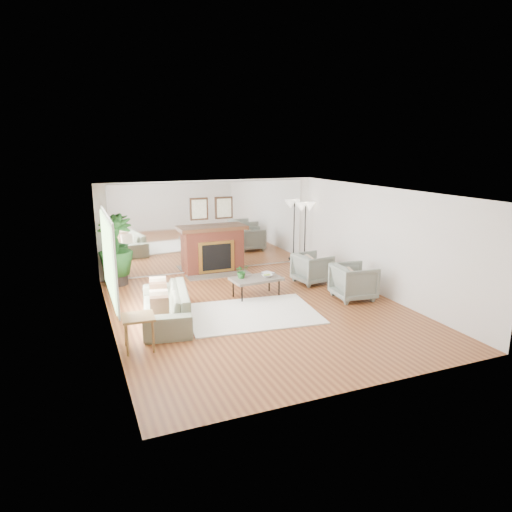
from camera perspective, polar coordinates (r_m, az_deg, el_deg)
name	(u,v)px	position (r m, az deg, el deg)	size (l,w,h in m)	color
ground	(261,311)	(9.71, 0.61, -6.83)	(7.00, 7.00, 0.00)	brown
wall_left	(109,267)	(8.66, -17.91, -1.35)	(0.02, 7.00, 2.50)	silver
wall_right	(381,242)	(10.84, 15.35, 1.73)	(0.02, 7.00, 2.50)	silver
wall_back	(211,226)	(12.57, -5.60, 3.72)	(6.00, 0.02, 2.50)	silver
mirror_panel	(212,226)	(12.55, -5.58, 3.70)	(5.40, 0.04, 2.40)	silver
window_panel	(108,257)	(9.03, -17.98, -0.11)	(0.04, 2.40, 1.50)	#B2E09E
fireplace	(214,249)	(12.47, -5.23, 0.88)	(1.85, 0.83, 2.05)	brown
area_rug	(252,314)	(9.49, -0.47, -7.21)	(2.63, 1.88, 0.03)	white
coffee_table	(256,279)	(10.45, 0.02, -2.93)	(1.19, 0.75, 0.45)	#5D5449
sofa	(165,305)	(9.24, -11.26, -6.03)	(2.23, 0.87, 0.65)	gray
armchair_back	(312,268)	(11.63, 7.06, -1.52)	(0.81, 0.83, 0.75)	gray
armchair_front	(354,282)	(10.56, 12.11, -3.16)	(0.85, 0.88, 0.80)	gray
side_table	(138,321)	(8.01, -14.49, -7.93)	(0.55, 0.55, 0.60)	olive
potted_ficus	(115,248)	(11.77, -17.16, 0.92)	(0.93, 0.93, 1.74)	black
floor_lamp	(305,212)	(13.20, 6.21, 5.52)	(0.59, 0.33, 1.82)	black
tabletop_plant	(242,271)	(10.38, -1.80, -1.90)	(0.30, 0.26, 0.33)	#245B21
fruit_bowl	(267,276)	(10.50, 1.38, -2.47)	(0.24, 0.24, 0.06)	olive
book	(265,273)	(10.75, 1.18, -2.20)	(0.19, 0.27, 0.02)	olive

